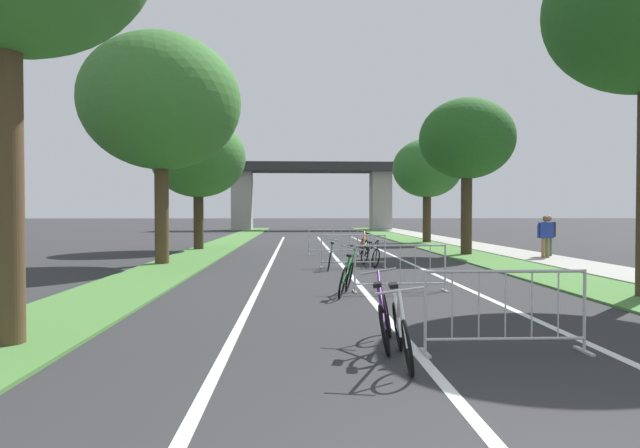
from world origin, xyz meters
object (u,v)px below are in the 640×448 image
tree_left_maple_mid (198,158)px  crowd_barrier_fourth (333,242)px  pedestrian_in_red_jacket (549,232)px  crowd_barrier_third (353,251)px  bicycle_white_3 (401,332)px  tree_right_pine_near (467,140)px  bicycle_black_4 (370,255)px  bicycle_green_5 (347,277)px  bicycle_teal_0 (330,258)px  crowd_barrier_second (400,269)px  bicycle_purple_2 (385,319)px  tree_right_oak_near (427,169)px  bicycle_orange_1 (364,246)px  pedestrian_strolling (546,233)px  tree_left_oak_mid (161,103)px  crowd_barrier_nearest (505,312)px

tree_left_maple_mid → crowd_barrier_fourth: bearing=-27.1°
tree_left_maple_mid → pedestrian_in_red_jacket: size_ratio=3.76×
crowd_barrier_third → bicycle_white_3: size_ratio=1.22×
tree_right_pine_near → bicycle_black_4: size_ratio=3.81×
bicycle_green_5 → bicycle_white_3: bearing=-74.9°
tree_right_pine_near → crowd_barrier_third: (-5.15, -4.77, -4.21)m
bicycle_black_4 → pedestrian_in_red_jacket: 7.81m
bicycle_black_4 → bicycle_teal_0: bearing=21.9°
crowd_barrier_second → bicycle_teal_0: (-1.26, 4.82, -0.16)m
crowd_barrier_second → bicycle_purple_2: (-1.14, -4.86, -0.15)m
bicycle_purple_2 → bicycle_white_3: 0.80m
tree_right_oak_near → tree_left_maple_mid: bearing=-156.1°
bicycle_orange_1 → crowd_barrier_third: bearing=-102.3°
pedestrian_strolling → bicycle_teal_0: bearing=-152.6°
tree_right_oak_near → tree_left_oak_mid: bearing=-133.7°
tree_right_oak_near → bicycle_green_5: tree_right_oak_near is taller
crowd_barrier_nearest → bicycle_orange_1: (0.13, 15.46, -0.13)m
tree_left_maple_mid → tree_right_pine_near: size_ratio=0.96×
bicycle_teal_0 → pedestrian_in_red_jacket: pedestrian_in_red_jacket is taller
crowd_barrier_second → bicycle_black_4: crowd_barrier_second is taller
tree_right_oak_near → bicycle_white_3: tree_right_oak_near is taller
bicycle_white_3 → tree_left_maple_mid: bearing=-68.4°
pedestrian_in_red_jacket → bicycle_green_5: bearing=30.7°
tree_right_oak_near → pedestrian_in_red_jacket: 11.20m
tree_left_oak_mid → bicycle_purple_2: tree_left_oak_mid is taller
tree_right_pine_near → bicycle_orange_1: (-4.21, 0.13, -4.34)m
bicycle_purple_2 → pedestrian_in_red_jacket: bearing=68.2°
pedestrian_in_red_jacket → tree_right_oak_near: bearing=-93.6°
tree_left_maple_mid → crowd_barrier_nearest: size_ratio=2.96×
tree_right_oak_near → bicycle_green_5: 20.85m
crowd_barrier_nearest → pedestrian_in_red_jacket: pedestrian_in_red_jacket is taller
bicycle_black_4 → pedestrian_strolling: size_ratio=1.03×
pedestrian_strolling → bicycle_white_3: bearing=-113.1°
tree_left_oak_mid → bicycle_orange_1: size_ratio=4.41×
tree_left_maple_mid → crowd_barrier_fourth: size_ratio=2.95×
tree_left_oak_mid → bicycle_white_3: bearing=-64.7°
tree_right_pine_near → bicycle_white_3: 17.28m
crowd_barrier_nearest → bicycle_white_3: size_ratio=1.21×
crowd_barrier_nearest → bicycle_orange_1: size_ratio=1.20×
tree_right_pine_near → bicycle_white_3: bearing=-110.0°
pedestrian_in_red_jacket → crowd_barrier_fourth: bearing=-29.3°
tree_right_pine_near → bicycle_teal_0: tree_right_pine_near is taller
tree_left_maple_mid → pedestrian_in_red_jacket: tree_left_maple_mid is taller
bicycle_purple_2 → pedestrian_strolling: 14.98m
crowd_barrier_fourth → pedestrian_in_red_jacket: pedestrian_in_red_jacket is taller
crowd_barrier_nearest → bicycle_white_3: bearing=-164.8°
tree_right_pine_near → pedestrian_in_red_jacket: (2.73, -1.52, -3.73)m
crowd_barrier_second → bicycle_purple_2: bearing=-103.2°
tree_left_oak_mid → bicycle_green_5: bearing=-51.1°
crowd_barrier_fourth → pedestrian_strolling: 8.19m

